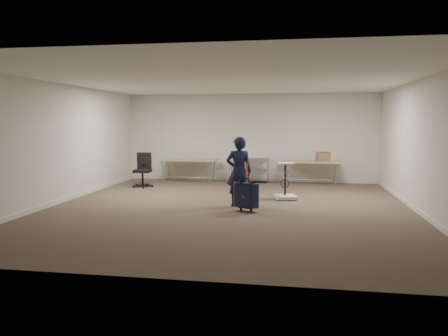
# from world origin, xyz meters

# --- Properties ---
(ground) EXTENTS (9.00, 9.00, 0.00)m
(ground) POSITION_xyz_m (0.00, 0.00, 0.00)
(ground) COLOR #423328
(ground) RESTS_ON ground
(room_shell) EXTENTS (8.00, 9.00, 9.00)m
(room_shell) POSITION_xyz_m (0.00, 1.38, 0.05)
(room_shell) COLOR silver
(room_shell) RESTS_ON ground
(folding_table_left) EXTENTS (1.80, 0.75, 0.73)m
(folding_table_left) POSITION_xyz_m (-1.90, 3.95, 0.68)
(folding_table_left) COLOR #917359
(folding_table_left) RESTS_ON ground
(folding_table_right) EXTENTS (1.80, 0.75, 0.73)m
(folding_table_right) POSITION_xyz_m (1.90, 3.95, 0.68)
(folding_table_right) COLOR #917359
(folding_table_right) RESTS_ON ground
(wire_shelf) EXTENTS (1.22, 0.47, 0.80)m
(wire_shelf) POSITION_xyz_m (0.00, 4.20, 0.44)
(wire_shelf) COLOR silver
(wire_shelf) RESTS_ON ground
(person) EXTENTS (0.63, 0.46, 1.58)m
(person) POSITION_xyz_m (0.20, 0.25, 0.79)
(person) COLOR black
(person) RESTS_ON ground
(suitcase) EXTENTS (0.43, 0.34, 1.03)m
(suitcase) POSITION_xyz_m (0.43, -0.31, 0.35)
(suitcase) COLOR #161D32
(suitcase) RESTS_ON ground
(office_chair) EXTENTS (0.61, 0.61, 1.01)m
(office_chair) POSITION_xyz_m (-2.98, 2.72, 0.30)
(office_chair) COLOR black
(office_chair) RESTS_ON ground
(equipment_cart) EXTENTS (0.60, 0.60, 0.91)m
(equipment_cart) POSITION_xyz_m (1.22, 1.30, 0.24)
(equipment_cart) COLOR beige
(equipment_cart) RESTS_ON ground
(cardboard_box) EXTENTS (0.45, 0.39, 0.28)m
(cardboard_box) POSITION_xyz_m (2.26, 3.88, 0.87)
(cardboard_box) COLOR #9C6F48
(cardboard_box) RESTS_ON folding_table_right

